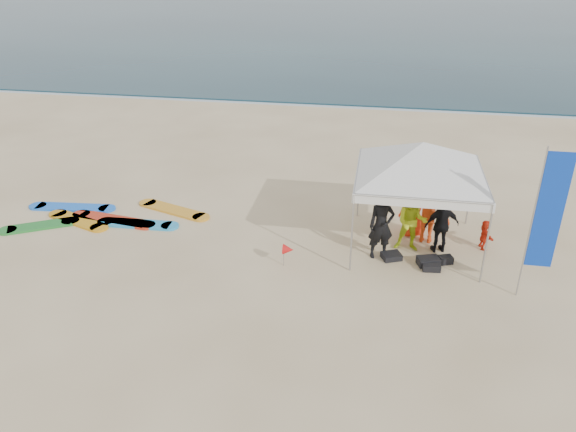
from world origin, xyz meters
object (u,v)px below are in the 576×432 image
Objects in this scene: person_black_a at (381,225)px; person_black_b at (442,225)px; person_orange_a at (429,212)px; surfboard_spread at (105,217)px; canopy_tent at (424,142)px; person_seated at (485,235)px; person_yellow at (412,222)px; marker_pennant at (288,250)px; person_orange_b at (414,208)px; feather_flag at (547,213)px.

person_black_a is 1.17× the size of person_black_b.
person_orange_a is at bearing -74.86° from person_black_b.
surfboard_spread is (-9.73, -0.23, -0.89)m from person_orange_a.
person_black_b is (0.33, -0.54, -0.12)m from person_orange_a.
canopy_tent reaches higher than surfboard_spread.
canopy_tent is (-1.94, -0.16, 2.62)m from person_seated.
person_black_b reaches higher than surfboard_spread.
person_black_a reaches higher than person_seated.
person_yellow is (0.81, 0.52, -0.09)m from person_black_a.
marker_pennant is at bearing 100.13° from person_seated.
person_black_b reaches higher than person_seated.
person_yellow is at bearing -111.77° from canopy_tent.
person_yellow reaches higher than person_orange_b.
canopy_tent is at bearing 22.42° from person_black_a.
person_seated is at bearing 0.26° from person_black_a.
person_black_a is 1.71m from person_orange_a.
person_black_b is 0.94× the size of person_orange_b.
canopy_tent reaches higher than person_seated.
person_black_b is at bearing -1.74° from surfboard_spread.
person_black_a is 1.10× the size of person_yellow.
person_yellow is at bearing -2.23° from surfboard_spread.
person_seated is at bearing 4.72° from canopy_tent.
person_orange_b is (-0.38, 0.33, -0.07)m from person_orange_a.
person_seated is at bearing 0.26° from surfboard_spread.
surfboard_spread is (-9.34, 0.11, -3.02)m from canopy_tent.
person_black_b is at bearing 20.60° from marker_pennant.
person_orange_a is at bearing 41.32° from canopy_tent.
canopy_tent is (0.91, 0.77, 2.10)m from person_black_a.
marker_pennant is at bearing -176.49° from person_black_a.
canopy_tent is at bearing 51.55° from person_orange_a.
marker_pennant is (-3.98, -1.50, -0.31)m from person_black_b.
person_orange_a is 1.64m from person_seated.
person_black_a is at bearing 3.14° from person_black_b.
canopy_tent is 7.27× the size of marker_pennant.
person_seated is (1.23, 0.36, -0.38)m from person_black_b.
person_seated reaches higher than marker_pennant.
person_yellow is 0.82m from person_black_b.
person_black_a is 2.98× the size of marker_pennant.
person_seated is 0.23× the size of feather_flag.
person_yellow is 2.71× the size of marker_pennant.
person_black_b is 2.36m from canopy_tent.
feather_flag is (0.78, -2.24, 1.82)m from person_seated.
person_orange_a is 3.61m from feather_flag.
person_black_b is at bearing 1.63° from person_black_a.
feather_flag is (2.82, -1.83, 1.39)m from person_yellow.
person_black_b is 10.09m from surfboard_spread.
person_black_a is 1.71m from person_orange_b.
marker_pennant reaches higher than surfboard_spread.
person_black_a is at bearing -5.96° from surfboard_spread.
person_orange_a is (1.30, 1.11, -0.02)m from person_black_a.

